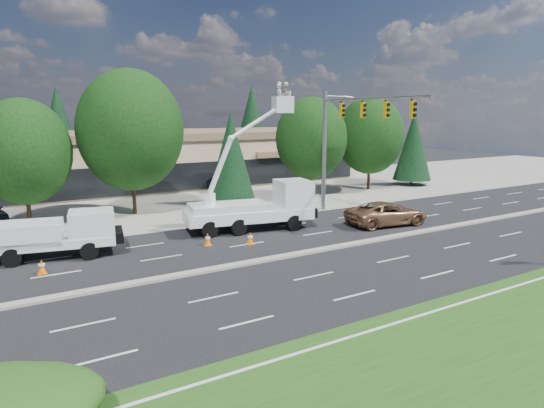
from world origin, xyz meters
TOP-DOWN VIEW (x-y plane):
  - ground at (0.00, 0.00)m, footprint 140.00×140.00m
  - concrete_apron at (0.00, 20.00)m, footprint 140.00×22.00m
  - grass_verge at (0.00, -13.00)m, footprint 140.00×10.00m
  - road_median at (0.00, 0.00)m, footprint 120.00×0.55m
  - strip_mall at (0.00, 29.97)m, footprint 50.40×15.40m
  - tree_front_c at (-10.00, 15.00)m, footprint 6.02×6.02m
  - tree_front_d at (-3.00, 15.00)m, footprint 7.56×7.56m
  - tree_front_e at (5.00, 15.00)m, footprint 3.80×3.80m
  - tree_front_f at (13.00, 15.00)m, footprint 6.36×6.36m
  - tree_front_g at (20.00, 15.00)m, footprint 6.49×6.49m
  - tree_front_h at (26.00, 15.00)m, footprint 3.88×3.88m
  - tree_back_b at (-4.00, 42.00)m, footprint 5.39×5.39m
  - tree_back_c at (10.00, 42.00)m, footprint 4.45×4.45m
  - tree_back_d at (22.00, 42.00)m, footprint 5.75×5.75m
  - signal_mast at (10.03, 7.04)m, footprint 2.76×10.16m
  - utility_pickup at (-9.24, 6.09)m, footprint 6.38×3.40m
  - bucket_truck at (2.54, 6.05)m, footprint 8.37×3.98m
  - traffic_cone_a at (-10.54, 3.68)m, footprint 0.40×0.40m
  - traffic_cone_b at (-1.96, 4.21)m, footprint 0.40×0.40m
  - traffic_cone_c at (0.21, 3.20)m, footprint 0.40×0.40m
  - traffic_cone_d at (8.67, 3.98)m, footprint 0.40×0.40m
  - traffic_cone_e at (12.47, 3.87)m, footprint 0.40×0.40m
  - minivan at (10.37, 2.75)m, footprint 5.88×3.40m
  - parked_car_east at (6.55, 20.13)m, footprint 2.07×4.58m

SIDE VIEW (x-z plane):
  - ground at x=0.00m, z-range 0.00..0.00m
  - concrete_apron at x=0.00m, z-range 0.00..0.01m
  - grass_verge at x=0.00m, z-range 0.00..0.01m
  - road_median at x=0.00m, z-range 0.00..0.12m
  - traffic_cone_a at x=-10.54m, z-range -0.01..0.69m
  - traffic_cone_b at x=-1.96m, z-range -0.01..0.69m
  - traffic_cone_c at x=0.21m, z-range -0.01..0.69m
  - traffic_cone_d at x=8.67m, z-range -0.01..0.69m
  - traffic_cone_e at x=12.47m, z-range -0.01..0.69m
  - parked_car_east at x=6.55m, z-range 0.00..1.46m
  - minivan at x=10.37m, z-range 0.00..1.54m
  - utility_pickup at x=-9.24m, z-range -0.20..2.12m
  - bucket_truck at x=2.54m, z-range -2.65..6.60m
  - strip_mall at x=0.00m, z-range 0.08..5.58m
  - tree_front_e at x=5.00m, z-range 0.27..7.76m
  - tree_front_h at x=26.00m, z-range 0.28..7.92m
  - tree_back_c at x=10.00m, z-range 0.32..9.09m
  - tree_front_c at x=-10.00m, z-range 0.71..9.06m
  - tree_front_f at x=13.00m, z-range 0.75..9.58m
  - tree_front_g at x=20.00m, z-range 0.77..9.77m
  - tree_back_b at x=-4.00m, z-range 0.39..11.00m
  - signal_mast at x=10.03m, z-range 1.56..10.56m
  - tree_back_d at x=22.00m, z-range 0.41..11.75m
  - tree_front_d at x=-3.00m, z-range 0.90..11.39m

